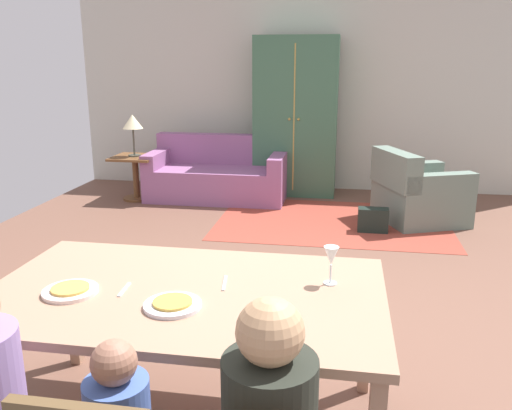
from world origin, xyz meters
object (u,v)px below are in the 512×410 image
object	(u,v)px
plate_near_child	(173,305)
armchair	(417,194)
plate_near_man	(70,291)
wine_glass	(331,258)
side_table	(136,171)
table_lamp	(133,123)
handbag	(373,220)
dining_table	(185,302)
armoire	(296,117)
couch	(218,176)

from	to	relation	value
plate_near_child	armchair	bearing A→B (deg)	69.32
plate_near_man	wine_glass	xyz separation A→B (m)	(1.16, 0.30, 0.12)
side_table	table_lamp	distance (m)	0.63
plate_near_child	handbag	xyz separation A→B (m)	(1.04, 3.59, -0.64)
dining_table	plate_near_child	distance (m)	0.19
armoire	armchair	bearing A→B (deg)	-37.22
plate_near_man	couch	world-z (taller)	couch
plate_near_child	armoire	xyz separation A→B (m)	(0.04, 5.21, 0.28)
armoire	side_table	bearing A→B (deg)	-160.56
dining_table	wine_glass	bearing A→B (deg)	15.27
wine_glass	couch	size ratio (longest dim) A/B	0.10
plate_near_child	couch	size ratio (longest dim) A/B	0.14
armchair	table_lamp	distance (m)	3.62
armoire	handbag	world-z (taller)	armoire
plate_near_man	armoire	xyz separation A→B (m)	(0.54, 5.15, 0.28)
wine_glass	side_table	distance (m)	4.94
plate_near_child	armoire	world-z (taller)	armoire
dining_table	plate_near_child	bearing A→B (deg)	-90.00
armoire	table_lamp	size ratio (longest dim) A/B	3.89
table_lamp	couch	bearing A→B (deg)	13.82
armchair	table_lamp	world-z (taller)	table_lamp
wine_glass	handbag	bearing A→B (deg)	83.34
side_table	handbag	world-z (taller)	side_table
dining_table	plate_near_man	distance (m)	0.52
table_lamp	handbag	xyz separation A→B (m)	(3.03, -0.90, -0.88)
armchair	armoire	size ratio (longest dim) A/B	0.53
plate_near_man	armoire	size ratio (longest dim) A/B	0.12
couch	table_lamp	world-z (taller)	table_lamp
plate_near_child	handbag	bearing A→B (deg)	73.90
dining_table	armchair	bearing A→B (deg)	68.44
armchair	dining_table	bearing A→B (deg)	-111.56
couch	armoire	size ratio (longest dim) A/B	0.86
couch	plate_near_man	bearing A→B (deg)	-84.63
couch	handbag	xyz separation A→B (m)	(1.98, -1.16, -0.17)
armoire	side_table	size ratio (longest dim) A/B	3.62
plate_near_man	table_lamp	xyz separation A→B (m)	(-1.49, 4.43, 0.24)
plate_near_man	handbag	xyz separation A→B (m)	(1.54, 3.53, -0.64)
couch	handbag	size ratio (longest dim) A/B	5.64
dining_table	side_table	bearing A→B (deg)	114.84
plate_near_child	side_table	distance (m)	4.93
plate_near_child	armoire	size ratio (longest dim) A/B	0.12
table_lamp	handbag	distance (m)	3.28
wine_glass	armchair	distance (m)	3.85
couch	handbag	bearing A→B (deg)	-30.32
wine_glass	armoire	xyz separation A→B (m)	(-0.62, 4.85, 0.16)
plate_near_child	armoire	distance (m)	5.22
plate_near_man	armchair	size ratio (longest dim) A/B	0.22
armoire	side_table	distance (m)	2.26
couch	armoire	xyz separation A→B (m)	(0.98, 0.46, 0.75)
armchair	plate_near_man	bearing A→B (deg)	-116.97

